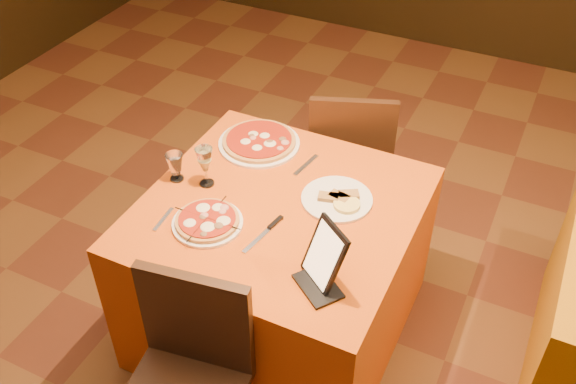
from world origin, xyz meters
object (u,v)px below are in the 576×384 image
at_px(chair_main_far, 349,155).
at_px(wine_glass, 205,166).
at_px(tablet, 325,255).
at_px(main_table, 280,269).
at_px(pizza_near, 207,222).
at_px(water_glass, 175,167).
at_px(pizza_far, 259,142).

xyz_separation_m(chair_main_far, wine_glass, (-0.35, -0.84, 0.39)).
bearing_deg(tablet, main_table, 174.65).
height_order(pizza_near, tablet, tablet).
xyz_separation_m(main_table, wine_glass, (-0.35, -0.00, 0.47)).
bearing_deg(wine_glass, pizza_near, -58.14).
bearing_deg(main_table, pizza_near, -133.10).
xyz_separation_m(pizza_near, water_glass, (-0.27, 0.19, 0.05)).
xyz_separation_m(wine_glass, water_glass, (-0.13, -0.03, -0.03)).
height_order(wine_glass, tablet, tablet).
bearing_deg(water_glass, wine_glass, 11.57).
height_order(pizza_far, water_glass, water_glass).
relative_size(chair_main_far, tablet, 3.73).
bearing_deg(main_table, chair_main_far, 90.00).
distance_m(chair_main_far, tablet, 1.24).
bearing_deg(tablet, wine_glass, -166.73).
relative_size(pizza_far, tablet, 1.55).
height_order(wine_glass, water_glass, wine_glass).
relative_size(pizza_far, water_glass, 2.91).
height_order(chair_main_far, pizza_near, chair_main_far).
bearing_deg(pizza_near, tablet, -6.87).
bearing_deg(pizza_near, wine_glass, 121.86).
relative_size(wine_glass, water_glass, 1.46).
bearing_deg(wine_glass, water_glass, -168.43).
xyz_separation_m(wine_glass, tablet, (0.67, -0.28, 0.03)).
xyz_separation_m(pizza_near, wine_glass, (-0.14, 0.22, 0.08)).
relative_size(main_table, chair_main_far, 1.21).
xyz_separation_m(main_table, tablet, (0.32, -0.29, 0.49)).
distance_m(wine_glass, tablet, 0.73).
relative_size(chair_main_far, pizza_near, 3.20).
height_order(water_glass, tablet, tablet).
distance_m(pizza_near, tablet, 0.54).
bearing_deg(water_glass, tablet, -17.75).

